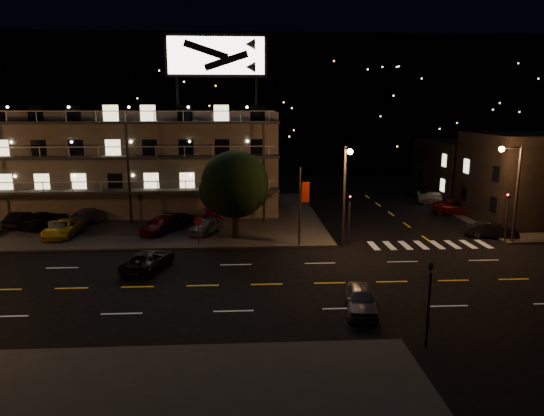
{
  "coord_description": "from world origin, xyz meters",
  "views": [
    {
      "loc": [
        0.69,
        -28.78,
        10.83
      ],
      "look_at": [
        2.8,
        8.0,
        3.25
      ],
      "focal_mm": 32.0,
      "sensor_mm": 36.0,
      "label": 1
    }
  ],
  "objects": [
    {
      "name": "lot_car_6",
      "position": [
        -17.71,
        15.62,
        0.86
      ],
      "size": [
        3.32,
        5.49,
        1.42
      ],
      "primitive_type": "imported",
      "rotation": [
        0.0,
        0.0,
        2.94
      ],
      "color": "black",
      "rests_on": "curb_nw"
    },
    {
      "name": "road_car_west",
      "position": [
        -5.93,
        3.39,
        0.67
      ],
      "size": [
        3.43,
        5.23,
        1.34
      ],
      "primitive_type": "imported",
      "rotation": [
        0.0,
        0.0,
        2.87
      ],
      "color": "black",
      "rests_on": "ground"
    },
    {
      "name": "signal_sw",
      "position": [
        9.0,
        -8.5,
        2.57
      ],
      "size": [
        0.2,
        0.27,
        4.6
      ],
      "color": "#2D2D30",
      "rests_on": "ground"
    },
    {
      "name": "streetlight_ne",
      "position": [
        22.14,
        8.3,
        4.96
      ],
      "size": [
        1.92,
        0.44,
        8.0
      ],
      "color": "#2D2D30",
      "rests_on": "ground"
    },
    {
      "name": "side_car_0",
      "position": [
        21.75,
        10.13,
        0.67
      ],
      "size": [
        4.33,
        2.59,
        1.35
      ],
      "primitive_type": "imported",
      "rotation": [
        0.0,
        0.0,
        1.27
      ],
      "color": "black",
      "rests_on": "ground"
    },
    {
      "name": "hill_backdrop",
      "position": [
        -5.94,
        68.78,
        11.55
      ],
      "size": [
        120.0,
        25.0,
        24.0
      ],
      "color": "black",
      "rests_on": "ground"
    },
    {
      "name": "curb_nw",
      "position": [
        -14.0,
        20.0,
        0.07
      ],
      "size": [
        44.0,
        24.0,
        0.15
      ],
      "primitive_type": "cube",
      "color": "#373735",
      "rests_on": "ground"
    },
    {
      "name": "lot_car_1",
      "position": [
        -15.36,
        12.26,
        0.77
      ],
      "size": [
        2.59,
        3.98,
        1.24
      ],
      "primitive_type": "imported",
      "rotation": [
        0.0,
        0.0,
        0.37
      ],
      "color": "gray",
      "rests_on": "curb_nw"
    },
    {
      "name": "curb_ne",
      "position": [
        30.0,
        20.0,
        0.07
      ],
      "size": [
        16.0,
        24.0,
        0.15
      ],
      "primitive_type": "cube",
      "color": "#373735",
      "rests_on": "ground"
    },
    {
      "name": "lot_car_9",
      "position": [
        -2.06,
        17.25,
        0.88
      ],
      "size": [
        2.13,
        4.59,
        1.46
      ],
      "primitive_type": "imported",
      "rotation": [
        0.0,
        0.0,
        3.0
      ],
      "color": "#5B0D13",
      "rests_on": "curb_nw"
    },
    {
      "name": "road_car_east",
      "position": [
        6.93,
        -4.37,
        0.68
      ],
      "size": [
        2.2,
        4.19,
        1.36
      ],
      "primitive_type": "imported",
      "rotation": [
        0.0,
        0.0,
        -0.15
      ],
      "color": "gray",
      "rests_on": "ground"
    },
    {
      "name": "side_car_3",
      "position": [
        23.08,
        29.96,
        0.67
      ],
      "size": [
        3.94,
        1.65,
        1.33
      ],
      "primitive_type": "imported",
      "rotation": [
        0.0,
        0.0,
        1.55
      ],
      "color": "black",
      "rests_on": "ground"
    },
    {
      "name": "lot_car_2",
      "position": [
        -14.8,
        12.17,
        0.83
      ],
      "size": [
        2.56,
        5.02,
        1.36
      ],
      "primitive_type": "imported",
      "rotation": [
        0.0,
        0.0,
        -0.06
      ],
      "color": "yellow",
      "rests_on": "curb_nw"
    },
    {
      "name": "lot_car_4",
      "position": [
        -2.7,
        12.46,
        0.84
      ],
      "size": [
        3.17,
        4.36,
        1.38
      ],
      "primitive_type": "imported",
      "rotation": [
        0.0,
        0.0,
        -0.43
      ],
      "color": "gray",
      "rests_on": "curb_nw"
    },
    {
      "name": "side_bldg_back",
      "position": [
        29.99,
        28.0,
        3.5
      ],
      "size": [
        14.06,
        12.0,
        7.0
      ],
      "color": "black",
      "rests_on": "ground"
    },
    {
      "name": "lot_car_3",
      "position": [
        -6.77,
        12.99,
        0.82
      ],
      "size": [
        3.5,
        5.01,
        1.35
      ],
      "primitive_type": "imported",
      "rotation": [
        0.0,
        0.0,
        -0.39
      ],
      "color": "#5B0D13",
      "rests_on": "curb_nw"
    },
    {
      "name": "banner_north",
      "position": [
        5.09,
        8.4,
        3.43
      ],
      "size": [
        0.83,
        0.16,
        6.4
      ],
      "color": "#2D2D30",
      "rests_on": "ground"
    },
    {
      "name": "stop_sign",
      "position": [
        -3.0,
        8.57,
        1.71
      ],
      "size": [
        0.91,
        0.11,
        2.61
      ],
      "color": "#2D2D30",
      "rests_on": "ground"
    },
    {
      "name": "lot_car_7",
      "position": [
        -14.01,
        17.25,
        0.85
      ],
      "size": [
        3.65,
        5.18,
        1.39
      ],
      "primitive_type": "imported",
      "rotation": [
        0.0,
        0.0,
        2.75
      ],
      "color": "gray",
      "rests_on": "curb_nw"
    },
    {
      "name": "lot_car_5",
      "position": [
        -19.9,
        16.04,
        0.84
      ],
      "size": [
        1.81,
        4.29,
        1.38
      ],
      "primitive_type": "imported",
      "rotation": [
        0.0,
        0.0,
        3.05
      ],
      "color": "black",
      "rests_on": "curb_nw"
    },
    {
      "name": "signal_ne",
      "position": [
        22.0,
        8.5,
        2.57
      ],
      "size": [
        0.27,
        0.2,
        4.6
      ],
      "color": "#2D2D30",
      "rests_on": "ground"
    },
    {
      "name": "side_car_1",
      "position": [
        23.06,
        19.39,
        0.76
      ],
      "size": [
        5.99,
        4.34,
        1.51
      ],
      "primitive_type": "imported",
      "rotation": [
        0.0,
        0.0,
        1.19
      ],
      "color": "#5B0D13",
      "rests_on": "ground"
    },
    {
      "name": "tree",
      "position": [
        -0.17,
        10.84,
        4.51
      ],
      "size": [
        5.83,
        5.61,
        7.34
      ],
      "color": "black",
      "rests_on": "curb_nw"
    },
    {
      "name": "motel",
      "position": [
        -9.94,
        23.88,
        5.34
      ],
      "size": [
        28.0,
        13.8,
        18.1
      ],
      "color": "gray",
      "rests_on": "ground"
    },
    {
      "name": "side_car_2",
      "position": [
        22.95,
        24.81,
        0.69
      ],
      "size": [
        5.1,
        3.35,
        1.37
      ],
      "primitive_type": "imported",
      "rotation": [
        0.0,
        0.0,
        1.24
      ],
      "color": "gray",
      "rests_on": "ground"
    },
    {
      "name": "lot_car_8",
      "position": [
        -5.26,
        15.37,
        0.79
      ],
      "size": [
        2.65,
        4.04,
        1.28
      ],
      "primitive_type": "imported",
      "rotation": [
        0.0,
        0.0,
        2.81
      ],
      "color": "black",
      "rests_on": "curb_nw"
    },
    {
      "name": "ground",
      "position": [
        0.0,
        0.0,
        0.0
      ],
      "size": [
        140.0,
        140.0,
        0.0
      ],
      "primitive_type": "plane",
      "color": "black",
      "rests_on": "ground"
    },
    {
      "name": "signal_nw",
      "position": [
        9.0,
        8.5,
        2.57
      ],
      "size": [
        0.2,
        0.27,
        4.6
      ],
      "color": "#2D2D30",
      "rests_on": "ground"
    },
    {
      "name": "streetlight_nc",
      "position": [
        8.5,
        7.94,
        4.96
      ],
      "size": [
        0.44,
        1.92,
        8.0
      ],
      "color": "#2D2D30",
      "rests_on": "ground"
    }
  ]
}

